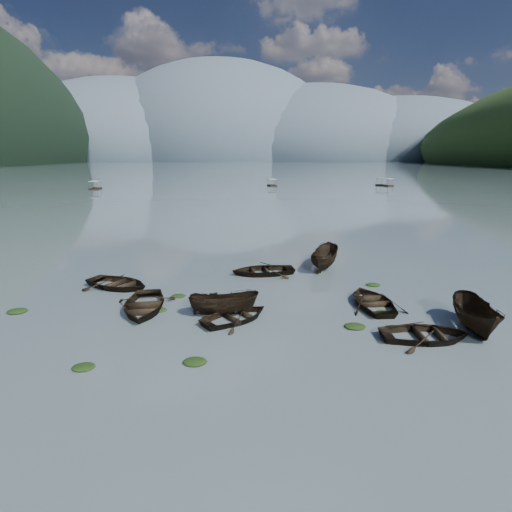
{
  "coord_description": "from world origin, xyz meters",
  "views": [
    {
      "loc": [
        -0.54,
        -16.07,
        9.03
      ],
      "look_at": [
        0.0,
        12.0,
        2.0
      ],
      "focal_mm": 28.0,
      "sensor_mm": 36.0,
      "label": 1
    }
  ],
  "objects_px": {
    "pontoon_left": "(96,189)",
    "rowboat_3": "(372,305)",
    "rowboat_0": "(144,310)",
    "pontoon_centre": "(272,186)"
  },
  "relations": [
    {
      "from": "pontoon_left",
      "to": "rowboat_3",
      "type": "bearing_deg",
      "value": -68.13
    },
    {
      "from": "rowboat_0",
      "to": "rowboat_3",
      "type": "relative_size",
      "value": 1.09
    },
    {
      "from": "rowboat_3",
      "to": "pontoon_left",
      "type": "relative_size",
      "value": 0.82
    },
    {
      "from": "rowboat_0",
      "to": "pontoon_centre",
      "type": "bearing_deg",
      "value": 75.77
    },
    {
      "from": "pontoon_left",
      "to": "pontoon_centre",
      "type": "distance_m",
      "value": 51.96
    },
    {
      "from": "rowboat_3",
      "to": "pontoon_left",
      "type": "bearing_deg",
      "value": -64.72
    },
    {
      "from": "rowboat_3",
      "to": "rowboat_0",
      "type": "bearing_deg",
      "value": -1.69
    },
    {
      "from": "rowboat_0",
      "to": "pontoon_centre",
      "type": "distance_m",
      "value": 104.53
    },
    {
      "from": "rowboat_3",
      "to": "pontoon_centre",
      "type": "distance_m",
      "value": 103.1
    },
    {
      "from": "rowboat_3",
      "to": "pontoon_centre",
      "type": "xyz_separation_m",
      "value": [
        -0.24,
        103.1,
        0.0
      ]
    }
  ]
}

